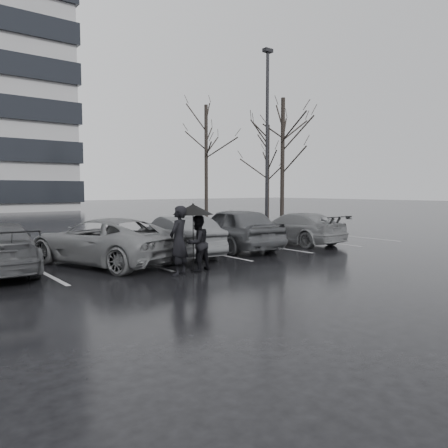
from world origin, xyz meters
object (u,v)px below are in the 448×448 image
car_main (234,228)px  pedestrian_right (198,243)px  car_west_b (104,241)px  tree_east (282,161)px  tree_ne (268,172)px  pedestrian_left (179,241)px  car_west_a (178,236)px  tree_north (206,162)px  lamp_post (267,148)px  car_east (295,228)px

car_main → pedestrian_right: car_main is taller
car_west_b → pedestrian_right: pedestrian_right is taller
tree_east → tree_ne: bearing=58.0°
pedestrian_left → pedestrian_right: (0.70, 0.18, -0.13)m
pedestrian_right → car_west_a: bearing=-122.1°
tree_north → tree_ne: bearing=-40.6°
lamp_post → tree_ne: size_ratio=1.40×
car_east → lamp_post: bearing=-124.5°
car_west_a → car_east: car_west_a is taller
pedestrian_right → tree_ne: 21.74m
car_main → car_east: 3.01m
lamp_post → car_west_a: bearing=-149.2°
car_east → pedestrian_left: size_ratio=2.45×
lamp_post → tree_ne: bearing=46.2°
pedestrian_left → lamp_post: lamp_post is taller
car_east → tree_east: size_ratio=0.55×
tree_ne → tree_north: tree_north is taller
car_west_a → pedestrian_left: bearing=64.8°
car_east → tree_ne: tree_ne is taller
lamp_post → tree_north: (2.54, 9.29, -0.22)m
car_west_a → car_east: 5.48m
pedestrian_left → car_west_b: bearing=-104.4°
car_west_b → car_east: car_west_b is taller
car_east → lamp_post: 7.62m
car_main → car_west_a: (-2.48, -0.15, -0.10)m
tree_ne → car_west_a: bearing=-142.3°
car_east → pedestrian_left: 7.68m
pedestrian_left → tree_ne: bearing=-170.6°
pedestrian_right → lamp_post: size_ratio=0.15×
tree_ne → pedestrian_left: bearing=-139.3°
car_west_b → tree_north: tree_north is taller
car_west_a → tree_east: bearing=-142.1°
pedestrian_left → tree_north: size_ratio=0.21×
car_west_b → tree_north: 20.73m
car_west_a → lamp_post: size_ratio=0.42×
pedestrian_right → car_west_b: bearing=-70.1°
pedestrian_left → tree_ne: (16.85, 14.48, 2.61)m
lamp_post → car_west_b: bearing=-155.2°
car_main → car_west_b: size_ratio=0.93×
pedestrian_left → tree_east: (14.35, 10.48, 3.11)m
car_west_a → car_west_b: 2.56m
lamp_post → tree_north: lamp_post is taller
car_west_a → car_east: bearing=-174.4°
tree_ne → tree_north: 4.67m
car_main → tree_north: tree_north is taller
car_west_a → car_west_b: car_west_b is taller
tree_east → tree_north: size_ratio=0.94×
pedestrian_left → lamp_post: (10.81, 8.19, 3.58)m
pedestrian_right → car_east: bearing=-169.6°
tree_east → tree_north: 7.08m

